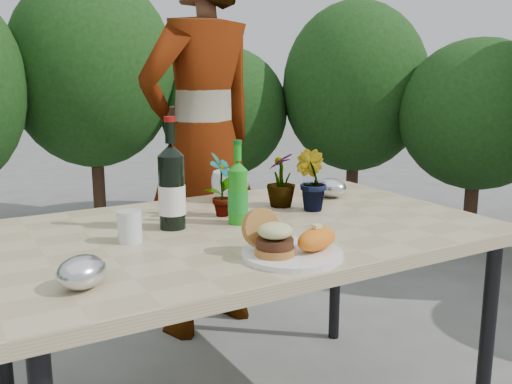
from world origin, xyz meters
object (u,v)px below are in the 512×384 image
dinner_plate (292,254)px  wine_bottle (172,188)px  patio_table (244,243)px  person (203,142)px

dinner_plate → wine_bottle: (-0.17, 0.44, 0.13)m
patio_table → wine_bottle: bearing=155.4°
wine_bottle → person: bearing=74.6°
person → dinner_plate: bearing=61.3°
patio_table → person: 0.92m
patio_table → dinner_plate: 0.35m
dinner_plate → person: (0.29, 1.19, 0.17)m
patio_table → wine_bottle: size_ratio=4.42×
dinner_plate → person: bearing=76.4°
dinner_plate → wine_bottle: bearing=111.4°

